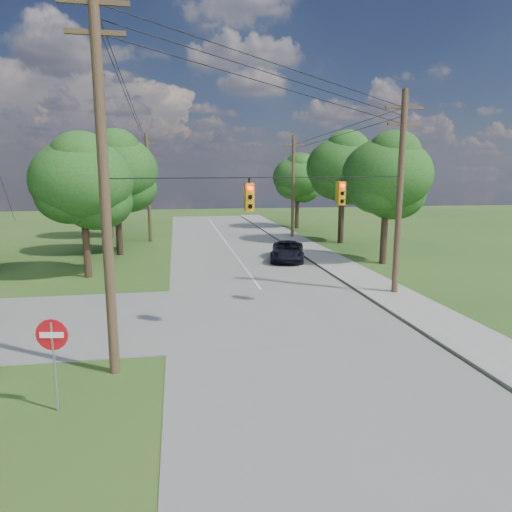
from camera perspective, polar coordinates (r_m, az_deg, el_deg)
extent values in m
plane|color=#2B4F1A|center=(15.62, 0.09, -13.71)|extent=(140.00, 140.00, 0.00)
cube|color=gray|center=(20.58, 3.19, -7.68)|extent=(10.00, 100.00, 0.03)
cube|color=#98958E|center=(22.97, 19.80, -6.25)|extent=(2.60, 100.00, 0.12)
cylinder|color=brown|center=(14.62, -18.45, 8.38)|extent=(0.32, 0.32, 12.00)
cube|color=brown|center=(15.37, -19.65, 27.72)|extent=(2.00, 0.12, 0.14)
cube|color=brown|center=(15.14, -19.46, 24.85)|extent=(1.70, 0.12, 0.14)
cylinder|color=brown|center=(24.85, 17.51, 7.25)|extent=(0.32, 0.32, 10.50)
cube|color=brown|center=(25.04, 18.07, 17.23)|extent=(2.00, 0.12, 0.14)
cube|color=brown|center=(24.94, 17.97, 15.41)|extent=(1.70, 0.12, 0.14)
cylinder|color=brown|center=(45.53, 4.63, 8.52)|extent=(0.32, 0.32, 10.00)
cube|color=brown|center=(45.59, 4.71, 13.67)|extent=(2.00, 0.12, 0.14)
cylinder|color=brown|center=(44.15, -13.30, 8.23)|extent=(0.32, 0.32, 10.00)
cube|color=brown|center=(44.22, -13.53, 13.54)|extent=(2.00, 0.12, 0.14)
cylinder|color=black|center=(19.26, 4.57, 22.22)|extent=(13.52, 7.63, 1.53)
cylinder|color=black|center=(19.18, 4.55, 21.05)|extent=(13.52, 7.63, 1.53)
cylinder|color=black|center=(19.11, 4.53, 19.87)|extent=(13.52, 7.63, 1.53)
cylinder|color=black|center=(35.09, 9.39, 15.02)|extent=(0.03, 22.00, 0.53)
cylinder|color=black|center=(29.59, -15.00, 17.20)|extent=(0.43, 29.60, 2.03)
cylinder|color=black|center=(35.06, 9.37, 14.37)|extent=(0.03, 22.00, 0.53)
cylinder|color=black|center=(29.55, -14.96, 16.43)|extent=(0.43, 29.60, 2.03)
cylinder|color=black|center=(18.84, 4.39, 9.78)|extent=(13.52, 7.63, 0.04)
cube|color=#ED9F0D|center=(17.32, -0.80, 7.37)|extent=(0.32, 0.22, 1.05)
sphere|color=#FF0C05|center=(17.17, -0.72, 8.51)|extent=(0.17, 0.17, 0.17)
cube|color=#ED9F0D|center=(17.55, -0.92, 7.41)|extent=(0.32, 0.22, 1.05)
sphere|color=#FF0C05|center=(17.68, -1.00, 8.56)|extent=(0.17, 0.17, 0.17)
cube|color=#ED9F0D|center=(21.00, 10.63, 7.70)|extent=(0.32, 0.22, 1.05)
sphere|color=#FF0C05|center=(20.86, 10.80, 8.64)|extent=(0.17, 0.17, 0.17)
cube|color=#ED9F0D|center=(21.22, 10.40, 7.73)|extent=(0.32, 0.22, 1.05)
sphere|color=#FF0C05|center=(21.34, 10.30, 8.69)|extent=(0.17, 0.17, 0.17)
cylinder|color=#3F2A1F|center=(29.96, -20.38, 0.44)|extent=(0.45, 0.45, 3.15)
ellipsoid|color=#1C4514|center=(29.59, -20.91, 8.80)|extent=(6.00, 6.00, 4.92)
cylinder|color=#3F2A1F|center=(37.62, -16.74, 2.79)|extent=(0.50, 0.50, 3.50)
ellipsoid|color=#1C4514|center=(37.34, -17.13, 10.19)|extent=(6.40, 6.40, 5.25)
cylinder|color=#3F2A1F|center=(47.74, -17.74, 4.13)|extent=(0.48, 0.47, 3.32)
ellipsoid|color=#1C4514|center=(47.51, -18.05, 9.66)|extent=(6.00, 6.00, 4.92)
cylinder|color=#3F2A1F|center=(33.69, 15.67, 1.87)|extent=(0.48, 0.48, 3.32)
ellipsoid|color=#1C4514|center=(33.37, 16.06, 9.72)|extent=(6.20, 6.20, 5.08)
cylinder|color=#3F2A1F|center=(43.01, 10.57, 4.05)|extent=(0.52, 0.52, 3.67)
ellipsoid|color=#1C4514|center=(42.77, 10.80, 10.85)|extent=(6.60, 6.60, 5.41)
cylinder|color=#3F2A1F|center=(54.12, 5.14, 5.14)|extent=(0.45, 0.45, 3.15)
ellipsoid|color=#1C4514|center=(53.91, 5.21, 9.77)|extent=(5.80, 5.80, 4.76)
imported|color=black|center=(33.67, 3.95, 0.63)|extent=(3.54, 5.50, 1.41)
cylinder|color=#939698|center=(13.64, -23.88, -12.59)|extent=(0.07, 0.07, 2.50)
cylinder|color=#B90C16|center=(13.33, -24.16, -8.97)|extent=(0.86, 0.17, 0.86)
cube|color=white|center=(13.30, -24.19, -9.01)|extent=(0.62, 0.13, 0.15)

